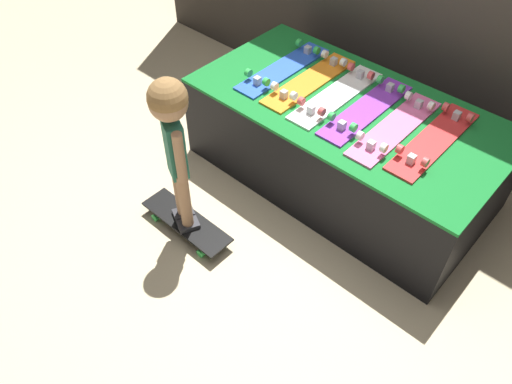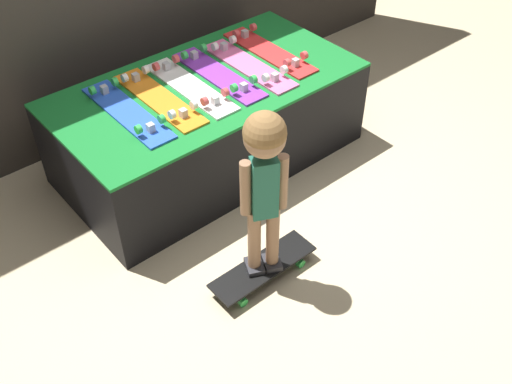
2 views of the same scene
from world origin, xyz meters
The scene contains 10 objects.
ground_plane centered at (0.00, 0.00, 0.00)m, with size 16.00×16.00×0.00m, color beige.
display_rack centered at (0.00, 0.61, 0.31)m, with size 1.99×1.03×0.62m.
skateboard_blue_on_rack centered at (-0.56, 0.64, 0.64)m, with size 0.18×0.79×0.09m.
skateboard_orange_on_rack centered at (-0.34, 0.64, 0.64)m, with size 0.18×0.79×0.09m.
skateboard_white_on_rack centered at (-0.11, 0.63, 0.64)m, with size 0.18×0.79×0.09m.
skateboard_purple_on_rack centered at (0.11, 0.63, 0.64)m, with size 0.18×0.79×0.09m.
skateboard_pink_on_rack centered at (0.34, 0.59, 0.64)m, with size 0.18×0.79×0.09m.
skateboard_red_on_rack centered at (0.56, 0.64, 0.64)m, with size 0.18×0.79×0.09m.
skateboard_on_floor centered at (-0.42, -0.44, 0.07)m, with size 0.66×0.19×0.09m.
child centered at (-0.42, -0.44, 0.81)m, with size 0.23×0.21×1.03m.
Camera 2 is at (-1.89, -2.12, 2.66)m, focal length 42.00 mm.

